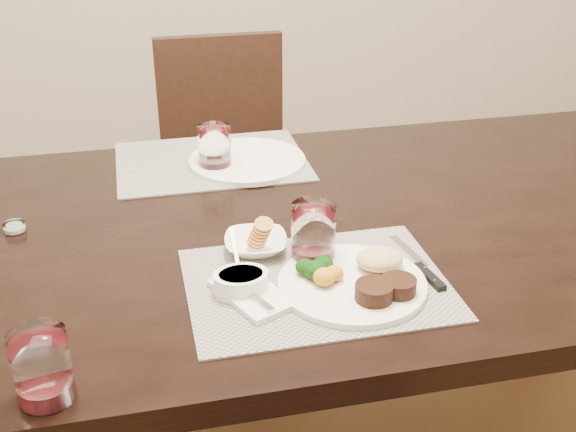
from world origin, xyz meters
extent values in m
cube|color=black|center=(0.00, 0.00, 0.72)|extent=(2.00, 1.00, 0.05)
cube|color=black|center=(0.92, 0.42, 0.35)|extent=(0.08, 0.08, 0.70)
cube|color=black|center=(0.00, 0.85, 0.43)|extent=(0.42, 0.42, 0.04)
cube|color=black|center=(-0.18, 0.67, 0.21)|extent=(0.04, 0.04, 0.41)
cube|color=black|center=(0.18, 0.67, 0.21)|extent=(0.04, 0.04, 0.41)
cube|color=black|center=(-0.18, 1.03, 0.21)|extent=(0.04, 0.04, 0.41)
cube|color=black|center=(0.18, 1.03, 0.21)|extent=(0.04, 0.04, 0.41)
cube|color=black|center=(0.00, 1.04, 0.68)|extent=(0.42, 0.04, 0.45)
cube|color=gray|center=(-0.01, -0.24, 0.75)|extent=(0.46, 0.34, 0.00)
cube|color=gray|center=(-0.12, 0.36, 0.75)|extent=(0.46, 0.34, 0.00)
cylinder|color=white|center=(0.05, -0.27, 0.76)|extent=(0.26, 0.26, 0.01)
cylinder|color=black|center=(0.07, -0.33, 0.78)|extent=(0.07, 0.07, 0.03)
cylinder|color=black|center=(0.12, -0.32, 0.78)|extent=(0.06, 0.06, 0.03)
ellipsoid|color=tan|center=(0.11, -0.23, 0.78)|extent=(0.09, 0.07, 0.04)
ellipsoid|color=#133B0B|center=(-0.01, -0.24, 0.78)|extent=(0.04, 0.04, 0.03)
ellipsoid|color=orange|center=(0.00, -0.27, 0.78)|extent=(0.04, 0.04, 0.03)
cube|color=white|center=(-0.13, -0.26, 0.76)|extent=(0.14, 0.18, 0.01)
cube|color=silver|center=(-0.13, -0.28, 0.77)|extent=(0.06, 0.10, 0.00)
cube|color=silver|center=(-0.12, -0.20, 0.77)|extent=(0.03, 0.05, 0.00)
cube|color=silver|center=(0.19, -0.17, 0.76)|extent=(0.03, 0.12, 0.00)
cube|color=black|center=(0.19, -0.27, 0.76)|extent=(0.03, 0.09, 0.01)
imported|color=white|center=(-0.09, -0.10, 0.77)|extent=(0.14, 0.14, 0.03)
cylinder|color=#C4833D|center=(-0.09, -0.10, 0.79)|extent=(0.04, 0.04, 0.04)
cylinder|color=white|center=(-0.14, -0.24, 0.77)|extent=(0.10, 0.10, 0.04)
cylinder|color=#0D3C11|center=(-0.14, -0.24, 0.79)|extent=(0.08, 0.08, 0.01)
cube|color=silver|center=(-0.14, -0.18, 0.81)|extent=(0.01, 0.06, 0.05)
cylinder|color=white|center=(0.01, -0.16, 0.81)|extent=(0.08, 0.08, 0.11)
cylinder|color=#390509|center=(0.01, -0.16, 0.77)|extent=(0.07, 0.07, 0.03)
cylinder|color=white|center=(-0.03, 0.32, 0.76)|extent=(0.28, 0.28, 0.01)
cylinder|color=white|center=(-0.11, 0.30, 0.81)|extent=(0.08, 0.08, 0.11)
cylinder|color=#390509|center=(-0.11, 0.30, 0.77)|extent=(0.07, 0.07, 0.03)
cylinder|color=white|center=(-0.45, -0.44, 0.81)|extent=(0.08, 0.08, 0.11)
cylinder|color=#390509|center=(-0.45, -0.44, 0.76)|extent=(0.07, 0.07, 0.03)
cylinder|color=white|center=(-0.55, 0.09, 0.76)|extent=(0.04, 0.04, 0.02)
cylinder|color=white|center=(-0.55, 0.09, 0.76)|extent=(0.03, 0.03, 0.01)
camera|label=1|loc=(-0.30, -1.29, 1.45)|focal=45.00mm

